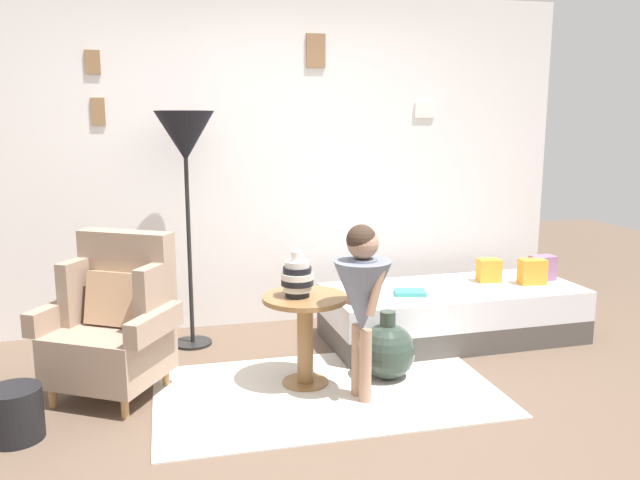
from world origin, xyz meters
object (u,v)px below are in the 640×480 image
at_px(side_table, 305,323).
at_px(demijohn_near, 387,351).
at_px(vase_striped, 297,278).
at_px(daybed, 452,313).
at_px(book_on_daybed, 410,292).
at_px(magazine_basket, 15,414).
at_px(floor_lamp, 185,144).
at_px(armchair, 115,323).
at_px(person_child, 362,291).

bearing_deg(side_table, demijohn_near, -2.75).
xyz_separation_m(side_table, vase_striped, (-0.05, -0.00, 0.29)).
distance_m(side_table, demijohn_near, 0.58).
distance_m(daybed, book_on_daybed, 0.46).
xyz_separation_m(side_table, magazine_basket, (-1.61, -0.33, -0.26)).
xyz_separation_m(daybed, floor_lamp, (-1.92, 0.34, 1.27)).
distance_m(armchair, daybed, 2.45).
xyz_separation_m(book_on_daybed, demijohn_near, (-0.34, -0.49, -0.23)).
height_order(side_table, floor_lamp, floor_lamp).
height_order(vase_striped, magazine_basket, vase_striped).
bearing_deg(daybed, side_table, -155.61).
height_order(armchair, side_table, armchair).
relative_size(side_table, floor_lamp, 0.34).
bearing_deg(daybed, demijohn_near, -140.77).
height_order(floor_lamp, person_child, floor_lamp).
xyz_separation_m(armchair, vase_striped, (1.09, -0.17, 0.25)).
xyz_separation_m(vase_striped, book_on_daybed, (0.92, 0.47, -0.28)).
bearing_deg(daybed, armchair, -170.41).
bearing_deg(book_on_daybed, vase_striped, -153.11).
distance_m(side_table, book_on_daybed, 0.99).
xyz_separation_m(vase_striped, person_child, (0.32, -0.29, -0.02)).
distance_m(side_table, magazine_basket, 1.67).
bearing_deg(daybed, floor_lamp, 170.08).
height_order(floor_lamp, demijohn_near, floor_lamp).
distance_m(armchair, book_on_daybed, 2.03).
relative_size(daybed, person_child, 1.82).
bearing_deg(side_table, vase_striped, -175.90).
bearing_deg(demijohn_near, person_child, -133.83).
xyz_separation_m(person_child, magazine_basket, (-1.89, -0.03, -0.53)).
relative_size(side_table, book_on_daybed, 2.62).
relative_size(floor_lamp, magazine_basket, 6.06).
height_order(armchair, floor_lamp, floor_lamp).
xyz_separation_m(side_table, demijohn_near, (0.53, -0.03, -0.22)).
xyz_separation_m(armchair, demijohn_near, (1.67, -0.19, -0.25)).
bearing_deg(armchair, floor_lamp, 56.91).
relative_size(floor_lamp, demijohn_near, 3.81).
distance_m(daybed, vase_striped, 1.52).
height_order(armchair, book_on_daybed, armchair).
height_order(daybed, vase_striped, vase_striped).
xyz_separation_m(vase_striped, demijohn_near, (0.58, -0.02, -0.51)).
xyz_separation_m(armchair, floor_lamp, (0.48, 0.74, 1.03)).
bearing_deg(demijohn_near, book_on_daybed, 54.93).
bearing_deg(magazine_basket, floor_lamp, 52.09).
xyz_separation_m(armchair, magazine_basket, (-0.48, -0.49, -0.30)).
bearing_deg(demijohn_near, vase_striped, 177.82).
bearing_deg(book_on_daybed, demijohn_near, -125.07).
distance_m(vase_striped, magazine_basket, 1.69).
height_order(book_on_daybed, demijohn_near, demijohn_near).
bearing_deg(vase_striped, book_on_daybed, 26.89).
height_order(book_on_daybed, magazine_basket, book_on_daybed).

